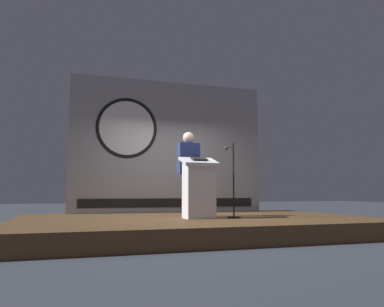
% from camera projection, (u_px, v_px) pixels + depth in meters
% --- Properties ---
extents(ground_plane, '(40.00, 40.00, 0.00)m').
position_uv_depth(ground_plane, '(194.00, 234.00, 6.86)').
color(ground_plane, '#383D47').
extents(stage_platform, '(6.40, 4.00, 0.30)m').
position_uv_depth(stage_platform, '(194.00, 225.00, 6.87)').
color(stage_platform, brown).
rests_on(stage_platform, ground).
extents(banner_display, '(4.62, 0.12, 3.11)m').
position_uv_depth(banner_display, '(168.00, 146.00, 8.79)').
color(banner_display, '#9E9EA3').
rests_on(banner_display, stage_platform).
extents(podium, '(0.64, 0.49, 1.12)m').
position_uv_depth(podium, '(199.00, 188.00, 6.67)').
color(podium, silver).
rests_on(podium, stage_platform).
extents(speaker_person, '(0.40, 0.26, 1.64)m').
position_uv_depth(speaker_person, '(188.00, 173.00, 7.14)').
color(speaker_person, black).
rests_on(speaker_person, stage_platform).
extents(microphone_stand, '(0.24, 0.48, 1.36)m').
position_uv_depth(microphone_stand, '(233.00, 192.00, 6.75)').
color(microphone_stand, black).
rests_on(microphone_stand, stage_platform).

